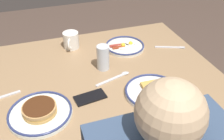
{
  "coord_description": "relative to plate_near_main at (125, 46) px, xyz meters",
  "views": [
    {
      "loc": [
        0.28,
        1.05,
        1.5
      ],
      "look_at": [
        -0.06,
        0.03,
        0.76
      ],
      "focal_mm": 41.07,
      "sensor_mm": 36.0,
      "label": 1
    }
  ],
  "objects": [
    {
      "name": "fork_near",
      "position": [
        -0.26,
        0.09,
        -0.01
      ],
      "size": [
        0.18,
        0.08,
        0.01
      ],
      "color": "silver",
      "rests_on": "dining_table"
    },
    {
      "name": "plate_near_main",
      "position": [
        0.0,
        0.0,
        0.0
      ],
      "size": [
        0.24,
        0.24,
        0.04
      ],
      "color": "silver",
      "rests_on": "dining_table"
    },
    {
      "name": "drinking_glass",
      "position": [
        0.19,
        0.17,
        0.05
      ],
      "size": [
        0.07,
        0.07,
        0.14
      ],
      "color": "silver",
      "rests_on": "dining_table"
    },
    {
      "name": "dining_table",
      "position": [
        0.22,
        0.21,
        -0.08
      ],
      "size": [
        1.23,
        0.94,
        0.73
      ],
      "color": "#9D7B56",
      "rests_on": "ground_plane"
    },
    {
      "name": "plate_far_companion",
      "position": [
        0.03,
        0.45,
        0.0
      ],
      "size": [
        0.27,
        0.27,
        0.05
      ],
      "color": "silver",
      "rests_on": "dining_table"
    },
    {
      "name": "coffee_mug",
      "position": [
        0.31,
        -0.11,
        0.04
      ],
      "size": [
        0.09,
        0.12,
        0.1
      ],
      "color": "white",
      "rests_on": "dining_table"
    },
    {
      "name": "plate_center_pancakes",
      "position": [
        0.54,
        0.42,
        0.01
      ],
      "size": [
        0.27,
        0.27,
        0.05
      ],
      "color": "white",
      "rests_on": "dining_table"
    },
    {
      "name": "cell_phone",
      "position": [
        0.32,
        0.38,
        -0.01
      ],
      "size": [
        0.15,
        0.09,
        0.01
      ],
      "primitive_type": "cube",
      "rotation": [
        0.0,
        0.0,
        0.14
      ],
      "color": "black",
      "rests_on": "dining_table"
    },
    {
      "name": "tea_spoon",
      "position": [
        0.15,
        0.27,
        -0.01
      ],
      "size": [
        0.19,
        0.07,
        0.01
      ],
      "color": "silver",
      "rests_on": "dining_table"
    },
    {
      "name": "fork_far",
      "position": [
        0.71,
        0.25,
        -0.01
      ],
      "size": [
        0.18,
        0.06,
        0.01
      ],
      "color": "silver",
      "rests_on": "dining_table"
    }
  ]
}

